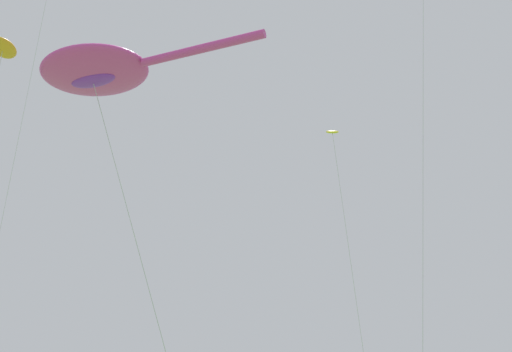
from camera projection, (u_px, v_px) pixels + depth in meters
The scene contains 3 objects.
big_show_kite at pixel (98, 71), 21.00m from camera, with size 7.18×8.92×13.60m.
small_kite_tiny_distant at pixel (334, 143), 25.02m from camera, with size 2.20×0.89×12.82m.
small_kite_diamond_red at pixel (3, 50), 16.07m from camera, with size 1.22×2.72×11.38m.
Camera 1 is at (-7.41, -2.59, 1.70)m, focal length 36.81 mm.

